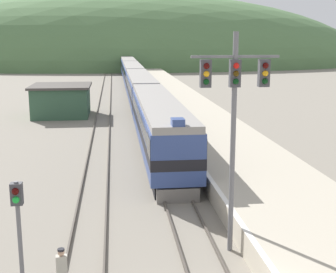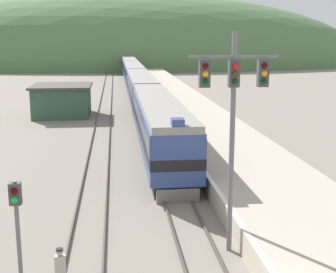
{
  "view_description": "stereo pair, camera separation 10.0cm",
  "coord_description": "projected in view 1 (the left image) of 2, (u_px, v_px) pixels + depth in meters",
  "views": [
    {
      "loc": [
        -3.14,
        -11.69,
        8.31
      ],
      "look_at": [
        0.09,
        16.2,
        2.35
      ],
      "focal_mm": 50.0,
      "sensor_mm": 36.0,
      "label": 1
    },
    {
      "loc": [
        -3.04,
        -11.7,
        8.31
      ],
      "look_at": [
        0.09,
        16.2,
        2.35
      ],
      "focal_mm": 50.0,
      "sensor_mm": 36.0,
      "label": 2
    }
  ],
  "objects": [
    {
      "name": "track_worker",
      "position": [
        62.0,
        269.0,
        15.16
      ],
      "size": [
        0.38,
        0.26,
        1.66
      ],
      "color": "#2D2D33",
      "rests_on": "ground"
    },
    {
      "name": "signal_mast_main",
      "position": [
        234.0,
        104.0,
        17.42
      ],
      "size": [
        3.3,
        0.42,
        8.53
      ],
      "color": "slate",
      "rests_on": "ground"
    },
    {
      "name": "station_shed",
      "position": [
        62.0,
        100.0,
        50.3
      ],
      "size": [
        6.25,
        6.83,
        3.34
      ],
      "color": "#385B42",
      "rests_on": "ground"
    },
    {
      "name": "carriage_third",
      "position": [
        133.0,
        75.0,
        77.64
      ],
      "size": [
        2.87,
        21.41,
        3.97
      ],
      "color": "black",
      "rests_on": "ground"
    },
    {
      "name": "carriage_fourth",
      "position": [
        128.0,
        67.0,
        99.3
      ],
      "size": [
        2.87,
        21.41,
        3.97
      ],
      "color": "black",
      "rests_on": "ground"
    },
    {
      "name": "track_main",
      "position": [
        132.0,
        86.0,
        81.44
      ],
      "size": [
        1.52,
        180.0,
        0.16
      ],
      "color": "#4C443D",
      "rests_on": "ground"
    },
    {
      "name": "track_siding",
      "position": [
        107.0,
        86.0,
        80.95
      ],
      "size": [
        1.52,
        180.0,
        0.16
      ],
      "color": "#4C443D",
      "rests_on": "ground"
    },
    {
      "name": "distant_hills",
      "position": [
        124.0,
        65.0,
        143.36
      ],
      "size": [
        152.76,
        68.74,
        42.87
      ],
      "color": "#517547",
      "rests_on": "ground"
    },
    {
      "name": "express_train_lead_car",
      "position": [
        158.0,
        124.0,
        33.83
      ],
      "size": [
        2.88,
        21.95,
        4.33
      ],
      "color": "black",
      "rests_on": "ground"
    },
    {
      "name": "carriage_second",
      "position": [
        140.0,
        90.0,
        55.98
      ],
      "size": [
        2.87,
        21.41,
        3.97
      ],
      "color": "black",
      "rests_on": "ground"
    },
    {
      "name": "signal_post_siding",
      "position": [
        18.0,
        216.0,
        14.69
      ],
      "size": [
        0.36,
        0.42,
        3.94
      ],
      "color": "slate",
      "rests_on": "ground"
    },
    {
      "name": "platform",
      "position": [
        174.0,
        97.0,
        62.46
      ],
      "size": [
        6.38,
        140.0,
        1.08
      ],
      "color": "#B2A893",
      "rests_on": "ground"
    }
  ]
}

